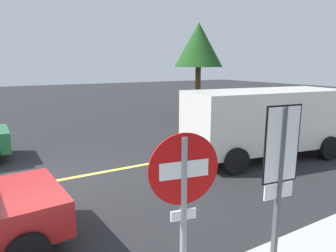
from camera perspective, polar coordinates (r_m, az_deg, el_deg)
ground_plane at (r=8.59m, az=-20.86°, el=-9.74°), size 80.00×80.00×0.00m
lane_marking_centre at (r=9.49m, az=-2.63°, el=-6.92°), size 28.00×0.16×0.01m
stop_sign at (r=3.24m, az=2.94°, el=-14.14°), size 0.75×0.17×2.34m
speed_limit_sign at (r=4.10m, az=20.33°, el=-6.81°), size 0.54×0.09×2.52m
white_van at (r=10.30m, az=17.89°, el=1.25°), size 5.44×2.87×2.20m
car_black_mid_road at (r=16.15m, az=28.68°, el=2.31°), size 4.48×2.37×1.64m
tree_left_verge at (r=18.39m, az=5.77°, el=14.80°), size 2.85×2.85×5.38m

